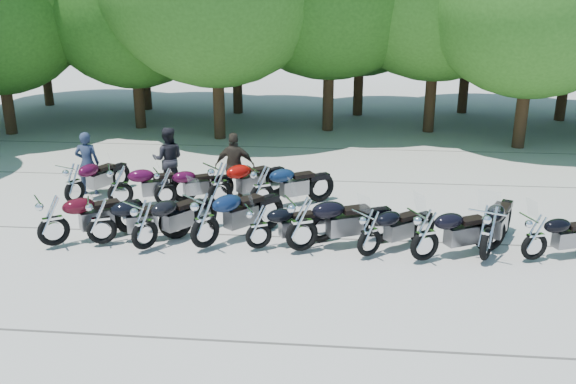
# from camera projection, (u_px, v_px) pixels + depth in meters

# --- Properties ---
(ground) EXTENTS (90.00, 90.00, 0.00)m
(ground) POSITION_uv_depth(u_px,v_px,m) (281.00, 264.00, 12.69)
(ground) COLOR gray
(ground) RESTS_ON ground
(motorcycle_0) EXTENTS (2.37, 2.04, 1.36)m
(motorcycle_0) POSITION_uv_depth(u_px,v_px,m) (52.00, 219.00, 13.28)
(motorcycle_0) COLOR #3A0711
(motorcycle_0) RESTS_ON ground
(motorcycle_1) EXTENTS (2.34, 1.47, 1.27)m
(motorcycle_1) POSITION_uv_depth(u_px,v_px,m) (101.00, 220.00, 13.40)
(motorcycle_1) COLOR black
(motorcycle_1) RESTS_ON ground
(motorcycle_2) EXTENTS (1.95, 2.29, 1.31)m
(motorcycle_2) POSITION_uv_depth(u_px,v_px,m) (144.00, 224.00, 13.12)
(motorcycle_2) COLOR black
(motorcycle_2) RESTS_ON ground
(motorcycle_3) EXTENTS (2.29, 2.45, 1.46)m
(motorcycle_3) POSITION_uv_depth(u_px,v_px,m) (205.00, 219.00, 13.15)
(motorcycle_3) COLOR #0D1B39
(motorcycle_3) RESTS_ON ground
(motorcycle_4) EXTENTS (2.15, 1.46, 1.17)m
(motorcycle_4) POSITION_uv_depth(u_px,v_px,m) (259.00, 226.00, 13.17)
(motorcycle_4) COLOR black
(motorcycle_4) RESTS_ON ground
(motorcycle_5) EXTENTS (2.64, 1.76, 1.44)m
(motorcycle_5) POSITION_uv_depth(u_px,v_px,m) (302.00, 223.00, 12.99)
(motorcycle_5) COLOR black
(motorcycle_5) RESTS_ON ground
(motorcycle_6) EXTENTS (2.09, 1.87, 1.22)m
(motorcycle_6) POSITION_uv_depth(u_px,v_px,m) (370.00, 232.00, 12.79)
(motorcycle_6) COLOR black
(motorcycle_6) RESTS_ON ground
(motorcycle_7) EXTENTS (2.40, 1.70, 1.32)m
(motorcycle_7) POSITION_uv_depth(u_px,v_px,m) (425.00, 234.00, 12.55)
(motorcycle_7) COLOR black
(motorcycle_7) RESTS_ON ground
(motorcycle_8) EXTENTS (1.72, 2.55, 1.39)m
(motorcycle_8) POSITION_uv_depth(u_px,v_px,m) (488.00, 232.00, 12.57)
(motorcycle_8) COLOR black
(motorcycle_8) RESTS_ON ground
(motorcycle_9) EXTENTS (2.19, 1.32, 1.18)m
(motorcycle_9) POSITION_uv_depth(u_px,v_px,m) (535.00, 236.00, 12.61)
(motorcycle_9) COLOR black
(motorcycle_9) RESTS_ON ground
(motorcycle_10) EXTENTS (1.57, 2.36, 1.28)m
(motorcycle_10) POSITION_uv_depth(u_px,v_px,m) (74.00, 182.00, 15.99)
(motorcycle_10) COLOR #390721
(motorcycle_10) RESTS_ON ground
(motorcycle_11) EXTENTS (2.39, 1.52, 1.30)m
(motorcycle_11) POSITION_uv_depth(u_px,v_px,m) (120.00, 185.00, 15.78)
(motorcycle_11) COLOR #390724
(motorcycle_11) RESTS_ON ground
(motorcycle_12) EXTENTS (2.16, 1.58, 1.19)m
(motorcycle_12) POSITION_uv_depth(u_px,v_px,m) (165.00, 186.00, 15.87)
(motorcycle_12) COLOR #380722
(motorcycle_12) RESTS_ON ground
(motorcycle_13) EXTENTS (2.33, 2.22, 1.39)m
(motorcycle_13) POSITION_uv_depth(u_px,v_px,m) (220.00, 183.00, 15.73)
(motorcycle_13) COLOR #950905
(motorcycle_13) RESTS_ON ground
(motorcycle_14) EXTENTS (2.42, 1.88, 1.35)m
(motorcycle_14) POSITION_uv_depth(u_px,v_px,m) (262.00, 186.00, 15.57)
(motorcycle_14) COLOR #0D1F3C
(motorcycle_14) RESTS_ON ground
(rider_0) EXTENTS (0.69, 0.50, 1.78)m
(rider_0) POSITION_uv_depth(u_px,v_px,m) (87.00, 163.00, 16.85)
(rider_0) COLOR #1E2940
(rider_0) RESTS_ON ground
(rider_1) EXTENTS (1.01, 0.85, 1.83)m
(rider_1) POSITION_uv_depth(u_px,v_px,m) (168.00, 159.00, 17.17)
(rider_1) COLOR black
(rider_1) RESTS_ON ground
(rider_2) EXTENTS (1.12, 0.55, 1.85)m
(rider_2) POSITION_uv_depth(u_px,v_px,m) (235.00, 166.00, 16.45)
(rider_2) COLOR #2A241C
(rider_2) RESTS_ON ground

